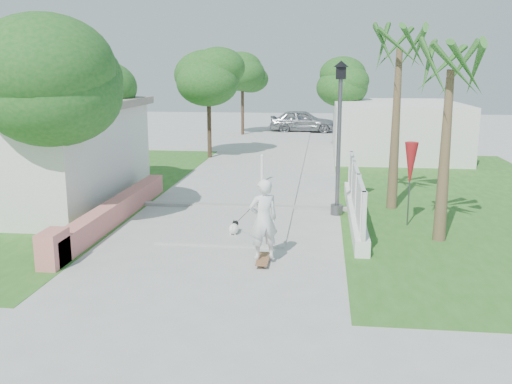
# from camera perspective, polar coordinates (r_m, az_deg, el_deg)

# --- Properties ---
(ground) EXTENTS (90.00, 90.00, 0.00)m
(ground) POSITION_cam_1_polar(r_m,az_deg,el_deg) (12.00, -5.52, -8.38)
(ground) COLOR #B7B7B2
(ground) RESTS_ON ground
(path_strip) EXTENTS (3.20, 36.00, 0.06)m
(path_strip) POSITION_cam_1_polar(r_m,az_deg,el_deg) (31.35, 2.20, 4.54)
(path_strip) COLOR #B7B7B2
(path_strip) RESTS_ON ground
(curb) EXTENTS (6.50, 0.25, 0.10)m
(curb) POSITION_cam_1_polar(r_m,az_deg,el_deg) (17.64, -1.43, -1.43)
(curb) COLOR #999993
(curb) RESTS_ON ground
(grass_left) EXTENTS (8.00, 20.00, 0.01)m
(grass_left) POSITION_cam_1_polar(r_m,az_deg,el_deg) (21.61, -19.34, 0.29)
(grass_left) COLOR #2C5E1D
(grass_left) RESTS_ON ground
(grass_right) EXTENTS (8.00, 20.00, 0.01)m
(grass_right) POSITION_cam_1_polar(r_m,az_deg,el_deg) (19.96, 19.76, -0.68)
(grass_right) COLOR #2C5E1D
(grass_right) RESTS_ON ground
(pink_wall) EXTENTS (0.45, 8.20, 0.80)m
(pink_wall) POSITION_cam_1_polar(r_m,az_deg,el_deg) (16.10, -14.41, -2.19)
(pink_wall) COLOR tan
(pink_wall) RESTS_ON ground
(lattice_fence) EXTENTS (0.35, 7.00, 1.50)m
(lattice_fence) POSITION_cam_1_polar(r_m,az_deg,el_deg) (16.42, 9.89, -0.87)
(lattice_fence) COLOR white
(lattice_fence) RESTS_ON ground
(building_right) EXTENTS (6.00, 8.00, 2.60)m
(building_right) POSITION_cam_1_polar(r_m,az_deg,el_deg) (29.33, 13.74, 6.17)
(building_right) COLOR silver
(building_right) RESTS_ON ground
(street_lamp) EXTENTS (0.44, 0.44, 4.44)m
(street_lamp) POSITION_cam_1_polar(r_m,az_deg,el_deg) (16.57, 8.31, 5.91)
(street_lamp) COLOR #59595E
(street_lamp) RESTS_ON ground
(bollard) EXTENTS (0.14, 0.14, 1.09)m
(bollard) POSITION_cam_1_polar(r_m,az_deg,el_deg) (21.40, 0.61, 2.46)
(bollard) COLOR white
(bollard) RESTS_ON ground
(patio_umbrella) EXTENTS (0.36, 0.36, 2.30)m
(patio_umbrella) POSITION_cam_1_polar(r_m,az_deg,el_deg) (15.85, 15.20, 2.62)
(patio_umbrella) COLOR #59595E
(patio_umbrella) RESTS_ON ground
(tree_left_near) EXTENTS (3.60, 3.60, 5.28)m
(tree_left_near) POSITION_cam_1_polar(r_m,az_deg,el_deg) (15.58, -19.98, 10.07)
(tree_left_near) COLOR #4C3826
(tree_left_near) RESTS_ON ground
(tree_left_mid) EXTENTS (3.20, 3.20, 4.85)m
(tree_left_mid) POSITION_cam_1_polar(r_m,az_deg,el_deg) (21.02, -15.66, 9.82)
(tree_left_mid) COLOR #4C3826
(tree_left_mid) RESTS_ON ground
(tree_path_left) EXTENTS (3.40, 3.40, 5.23)m
(tree_path_left) POSITION_cam_1_polar(r_m,az_deg,el_deg) (27.50, -4.75, 11.36)
(tree_path_left) COLOR #4C3826
(tree_path_left) RESTS_ON ground
(tree_path_right) EXTENTS (3.00, 3.00, 4.79)m
(tree_path_right) POSITION_cam_1_polar(r_m,az_deg,el_deg) (30.97, 8.31, 10.76)
(tree_path_right) COLOR #4C3826
(tree_path_right) RESTS_ON ground
(tree_path_far) EXTENTS (3.20, 3.20, 5.17)m
(tree_path_far) POSITION_cam_1_polar(r_m,az_deg,el_deg) (37.32, -1.35, 11.61)
(tree_path_far) COLOR #4C3826
(tree_path_far) RESTS_ON ground
(palm_far) EXTENTS (1.80, 1.80, 5.30)m
(palm_far) POSITION_cam_1_polar(r_m,az_deg,el_deg) (17.61, 14.12, 12.75)
(palm_far) COLOR brown
(palm_far) RESTS_ON ground
(palm_near) EXTENTS (1.80, 1.80, 4.70)m
(palm_near) POSITION_cam_1_polar(r_m,az_deg,el_deg) (14.48, 18.84, 10.56)
(palm_near) COLOR brown
(palm_near) RESTS_ON ground
(skateboarder) EXTENTS (1.36, 2.65, 1.90)m
(skateboarder) POSITION_cam_1_polar(r_m,az_deg,el_deg) (13.31, -0.85, -2.52)
(skateboarder) COLOR #915C3A
(skateboarder) RESTS_ON ground
(dog) EXTENTS (0.28, 0.57, 0.39)m
(dog) POSITION_cam_1_polar(r_m,az_deg,el_deg) (14.67, -2.22, -3.62)
(dog) COLOR white
(dog) RESTS_ON ground
(parked_car) EXTENTS (4.50, 1.96, 1.51)m
(parked_car) POSITION_cam_1_polar(r_m,az_deg,el_deg) (39.12, 4.67, 7.11)
(parked_car) COLOR #A2A4AA
(parked_car) RESTS_ON ground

